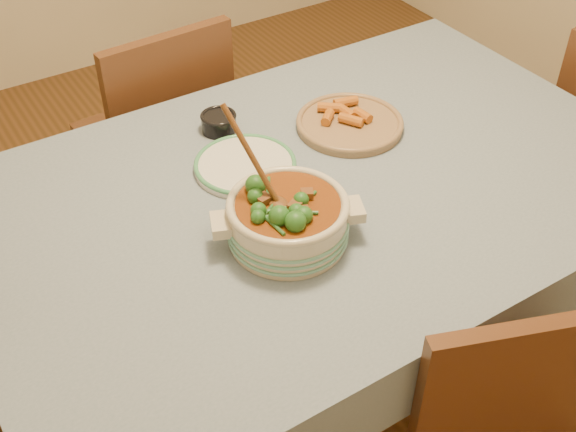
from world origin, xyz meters
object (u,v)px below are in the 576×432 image
object	(u,v)px
dining_table	(318,211)
condiment_bowl	(219,122)
stew_casserole	(288,217)
fried_plate	(350,122)
white_plate	(245,165)
chair_far	(162,133)

from	to	relation	value
dining_table	condiment_bowl	xyz separation A→B (m)	(-0.10, 0.33, 0.12)
condiment_bowl	dining_table	bearing A→B (deg)	-73.44
stew_casserole	fried_plate	xyz separation A→B (m)	(0.38, 0.29, -0.05)
dining_table	fried_plate	world-z (taller)	fried_plate
stew_casserole	condiment_bowl	world-z (taller)	stew_casserole
white_plate	condiment_bowl	world-z (taller)	condiment_bowl
white_plate	chair_far	bearing A→B (deg)	87.55
dining_table	condiment_bowl	size ratio (longest dim) A/B	13.98
white_plate	chair_far	distance (m)	0.67
dining_table	stew_casserole	xyz separation A→B (m)	(-0.17, -0.13, 0.16)
chair_far	fried_plate	bearing A→B (deg)	113.12
white_plate	fried_plate	size ratio (longest dim) A/B	0.99
dining_table	condiment_bowl	distance (m)	0.36
dining_table	condiment_bowl	world-z (taller)	condiment_bowl
condiment_bowl	fried_plate	xyz separation A→B (m)	(0.30, -0.17, -0.01)
white_plate	chair_far	size ratio (longest dim) A/B	0.35
white_plate	condiment_bowl	bearing A→B (deg)	82.05
stew_casserole	condiment_bowl	xyz separation A→B (m)	(0.08, 0.46, -0.04)
chair_far	white_plate	bearing A→B (deg)	84.27
stew_casserole	chair_far	world-z (taller)	stew_casserole
white_plate	chair_far	xyz separation A→B (m)	(0.03, 0.61, -0.26)
condiment_bowl	stew_casserole	bearing A→B (deg)	-99.47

